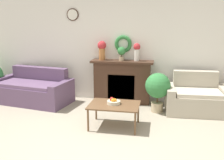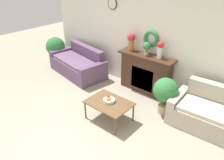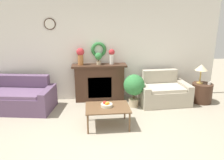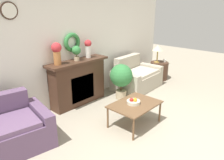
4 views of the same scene
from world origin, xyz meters
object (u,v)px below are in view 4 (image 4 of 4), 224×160
Objects in this scene: vase_on_mantel_left at (57,52)px; potted_plant_on_mantel at (76,51)px; mug at (165,61)px; vase_on_mantel_right at (88,47)px; potted_plant_floor_by_loveseat at (121,77)px; loveseat_right at (136,77)px; fruit_bowl at (133,102)px; table_lamp at (158,48)px; coffee_table at (135,106)px; fireplace at (78,82)px; side_table_by_loveseat at (159,71)px.

vase_on_mantel_left reaches higher than potted_plant_on_mantel.
vase_on_mantel_left reaches higher than mug.
vase_on_mantel_right is at bearing 167.70° from mug.
potted_plant_on_mantel is 1.22m from potted_plant_floor_by_loveseat.
potted_plant_floor_by_loveseat is at bearing -31.45° from potted_plant_on_mantel.
potted_plant_floor_by_loveseat is (0.52, -0.55, -0.71)m from vase_on_mantel_right.
loveseat_right is 1.98m from fruit_bowl.
loveseat_right is at bearing -10.11° from vase_on_mantel_left.
table_lamp is (1.01, -0.02, 0.65)m from loveseat_right.
potted_plant_on_mantel is (-2.71, 0.39, 0.28)m from table_lamp.
mug is at bearing -9.34° from vase_on_mantel_left.
potted_plant_on_mantel is at bearing 165.10° from loveseat_right.
vase_on_mantel_right is (0.25, 1.53, 0.86)m from coffee_table.
vase_on_mantel_right is at bearing 79.87° from fruit_bowl.
fruit_bowl is 2.89m from table_lamp.
fruit_bowl is at bearing -86.78° from potted_plant_on_mantel.
mug is 0.21× the size of vase_on_mantel_right.
fruit_bowl is 0.61× the size of vase_on_mantel_right.
vase_on_mantel_right is (-2.54, 0.55, 0.69)m from mug.
fireplace is 1.51m from fruit_bowl.
fireplace is at bearing 169.21° from mug.
side_table_by_loveseat is 0.34m from mug.
table_lamp is 1.16× the size of vase_on_mantel_left.
loveseat_right is 1.08m from side_table_by_loveseat.
mug is at bearing -12.30° from vase_on_mantel_right.
vase_on_mantel_right is at bearing 169.23° from side_table_by_loveseat.
fruit_bowl is at bearing -69.73° from vase_on_mantel_left.
vase_on_mantel_left is at bearing 110.63° from coffee_table.
side_table_by_loveseat is at bearing 142.13° from mug.
loveseat_right is (1.69, -0.38, -0.22)m from fireplace.
fireplace is 1.71× the size of potted_plant_floor_by_loveseat.
coffee_table is 1.25m from potted_plant_floor_by_loveseat.
coffee_table is 10.80× the size of mug.
vase_on_mantel_right reaches higher than potted_plant_floor_by_loveseat.
vase_on_mantel_left reaches higher than fireplace.
potted_plant_on_mantel is (0.47, -0.02, -0.06)m from vase_on_mantel_left.
fireplace is at bearing 170.64° from side_table_by_loveseat.
fireplace is at bearing 93.23° from coffee_table.
fireplace is 1.59× the size of coffee_table.
table_lamp reaches higher than mug.
table_lamp is (-0.07, 0.05, 0.68)m from side_table_by_loveseat.
potted_plant_on_mantel is 0.38× the size of potted_plant_floor_by_loveseat.
vase_on_mantel_right is (-1.35, 0.39, 0.96)m from loveseat_right.
vase_on_mantel_right reaches higher than loveseat_right.
table_lamp is 1.28× the size of vase_on_mantel_right.
vase_on_mantel_right is (-2.35, 0.41, 0.31)m from table_lamp.
vase_on_mantel_left is at bearing 171.94° from side_table_by_loveseat.
coffee_table is at bearing -160.69° from mug.
coffee_table is at bearing -147.11° from loveseat_right.
side_table_by_loveseat is 2.97m from potted_plant_on_mantel.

